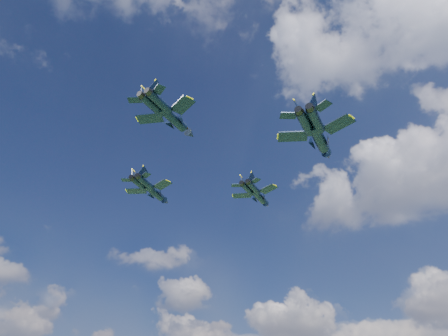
% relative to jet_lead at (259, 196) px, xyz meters
% --- Properties ---
extents(jet_lead, '(10.62, 14.04, 3.31)m').
position_rel_jet_lead_xyz_m(jet_lead, '(0.00, 0.00, 0.00)').
color(jet_lead, black).
extents(jet_left, '(10.67, 14.31, 3.37)m').
position_rel_jet_lead_xyz_m(jet_left, '(-14.91, -17.36, -1.26)').
color(jet_left, black).
extents(jet_right, '(13.58, 18.13, 4.27)m').
position_rel_jet_lead_xyz_m(jet_right, '(21.28, -11.59, -0.38)').
color(jet_right, black).
extents(jet_slot, '(11.27, 14.70, 3.48)m').
position_rel_jet_lead_xyz_m(jet_slot, '(5.39, -32.17, -0.73)').
color(jet_slot, black).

